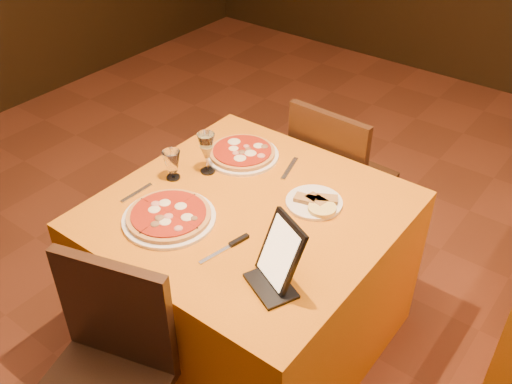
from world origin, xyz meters
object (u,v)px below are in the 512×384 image
Objects in this scene: chair_main_far at (343,178)px; pizza_near at (169,217)px; tablet at (280,252)px; main_table at (250,276)px; pizza_far at (242,154)px; water_glass at (172,165)px; wine_glass at (207,153)px.

pizza_near is at bearing 80.94° from chair_main_far.
chair_main_far is 1.16m from tablet.
main_table is 0.50m from pizza_near.
chair_main_far is 2.78× the size of pizza_far.
chair_main_far reaches higher than pizza_near.
main_table is 3.05× the size of pizza_near.
main_table is 8.46× the size of water_glass.
wine_glass reaches higher than pizza_far.
water_glass is at bearing -112.41° from pizza_far.
chair_main_far is at bearing 132.13° from tablet.
water_glass is at bearing -175.12° from main_table.
chair_main_far is (0.00, 0.79, 0.08)m from main_table.
main_table is 0.64m from tablet.
pizza_near is 0.36m from wine_glass.
tablet reaches higher than chair_main_far.
water_glass is 0.74m from tablet.
pizza_far is 1.72× the size of wine_glass.
main_table is 5.79× the size of wine_glass.
tablet is at bearing -0.07° from pizza_near.
chair_main_far is at bearing 66.88° from wine_glass.
pizza_near is 1.10× the size of pizza_far.
tablet is (0.58, -0.52, 0.10)m from pizza_far.
pizza_far is at bearing 65.27° from chair_main_far.
chair_main_far is 0.97m from water_glass.
pizza_near and pizza_far have the same top height.
water_glass is at bearing -172.20° from tablet.
pizza_near is (-0.20, -1.03, 0.31)m from chair_main_far.
main_table is 0.56m from wine_glass.
main_table is at bearing 4.88° from water_glass.
tablet is at bearing 109.10° from chair_main_far.
tablet reaches higher than pizza_near.
pizza_near is at bearing -83.73° from pizza_far.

